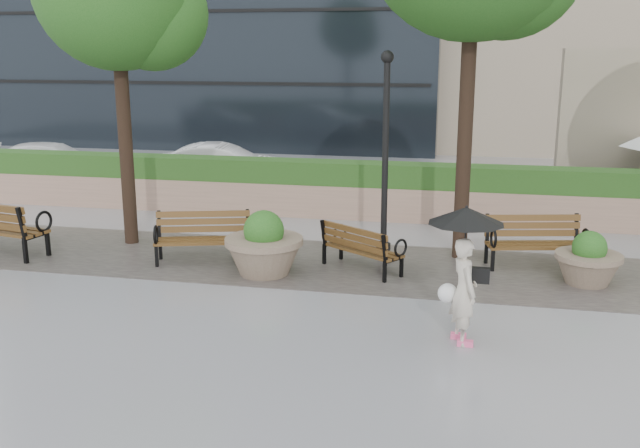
% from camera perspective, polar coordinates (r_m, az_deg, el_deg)
% --- Properties ---
extents(ground, '(100.00, 100.00, 0.00)m').
position_cam_1_polar(ground, '(10.74, -1.13, -7.92)').
color(ground, gray).
rests_on(ground, ground).
extents(cobble_strip, '(28.00, 3.20, 0.01)m').
position_cam_1_polar(cobble_strip, '(13.51, 1.76, -3.29)').
color(cobble_strip, '#383330').
rests_on(cobble_strip, ground).
extents(hedge_wall, '(24.00, 0.80, 1.35)m').
position_cam_1_polar(hedge_wall, '(17.19, 4.16, 2.66)').
color(hedge_wall, tan).
rests_on(hedge_wall, ground).
extents(asphalt_street, '(40.00, 7.00, 0.00)m').
position_cam_1_polar(asphalt_street, '(21.21, 5.62, 2.94)').
color(asphalt_street, black).
rests_on(asphalt_street, ground).
extents(bench_1, '(1.90, 1.18, 0.96)m').
position_cam_1_polar(bench_1, '(13.79, -9.32, -1.91)').
color(bench_1, brown).
rests_on(bench_1, ground).
extents(bench_2, '(1.68, 1.44, 0.86)m').
position_cam_1_polar(bench_2, '(13.12, 3.34, -2.68)').
color(bench_2, brown).
rests_on(bench_2, ground).
extents(bench_3, '(1.89, 1.09, 0.96)m').
position_cam_1_polar(bench_3, '(13.89, 16.79, -2.20)').
color(bench_3, brown).
rests_on(bench_3, ground).
extents(planter_left, '(1.41, 1.41, 1.18)m').
position_cam_1_polar(planter_left, '(12.88, -4.49, -2.05)').
color(planter_left, '#7F6B56').
rests_on(planter_left, ground).
extents(planter_right, '(1.13, 1.13, 0.95)m').
position_cam_1_polar(planter_right, '(13.17, 20.66, -2.98)').
color(planter_right, '#7F6B56').
rests_on(planter_right, ground).
extents(lamppost, '(0.28, 0.28, 3.96)m').
position_cam_1_polar(lamppost, '(13.64, 5.22, 4.32)').
color(lamppost, black).
rests_on(lamppost, ground).
extents(car_left, '(4.48, 2.65, 1.22)m').
position_cam_1_polar(car_left, '(23.20, -20.53, 4.58)').
color(car_left, white).
rests_on(car_left, ground).
extents(car_right, '(4.12, 2.03, 1.30)m').
position_cam_1_polar(car_right, '(21.06, -7.81, 4.59)').
color(car_right, white).
rests_on(car_right, ground).
extents(pedestrian, '(1.04, 1.04, 1.91)m').
position_cam_1_polar(pedestrian, '(9.90, 11.49, -2.96)').
color(pedestrian, beige).
rests_on(pedestrian, ground).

